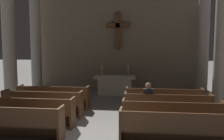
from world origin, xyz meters
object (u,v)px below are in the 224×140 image
at_px(pew_right_row_3, 167,107).
at_px(column_left_second, 9,40).
at_px(pew_right_row_2, 172,116).
at_px(candlestick_left, 102,72).
at_px(column_right_third, 203,41).
at_px(column_left_third, 36,42).
at_px(pew_left_row_2, 28,111).
at_px(pew_left_row_3, 42,103).
at_px(pew_right_row_1, 178,129).
at_px(candlestick_right, 128,73).
at_px(column_right_second, 222,39).
at_px(pew_left_row_1, 9,122).
at_px(pew_right_row_4, 164,100).
at_px(altar, 115,85).
at_px(lone_worshipper, 148,100).
at_px(pew_left_row_4, 53,97).

height_order(pew_right_row_3, column_left_second, column_left_second).
relative_size(pew_right_row_2, candlestick_left, 5.09).
bearing_deg(column_right_third, pew_right_row_3, -116.90).
bearing_deg(column_right_third, column_left_third, 180.00).
height_order(column_left_third, column_right_third, same).
height_order(pew_left_row_2, pew_left_row_3, same).
xyz_separation_m(pew_right_row_1, pew_right_row_2, (0.00, 1.07, 0.00)).
distance_m(pew_left_row_2, candlestick_right, 6.04).
bearing_deg(column_right_second, pew_left_row_1, -149.10).
distance_m(pew_left_row_2, pew_right_row_4, 4.96).
distance_m(column_left_third, candlestick_left, 4.28).
bearing_deg(pew_right_row_2, pew_right_row_4, 90.00).
bearing_deg(column_left_second, column_left_third, 90.00).
height_order(pew_right_row_1, candlestick_left, candlestick_left).
bearing_deg(pew_left_row_3, pew_right_row_2, -13.43).
bearing_deg(pew_right_row_4, pew_right_row_3, -90.00).
distance_m(altar, lone_worshipper, 4.42).
height_order(pew_left_row_3, candlestick_right, candlestick_right).
height_order(column_left_third, candlestick_right, column_left_third).
xyz_separation_m(pew_left_row_1, pew_left_row_4, (0.00, 3.21, 0.00)).
bearing_deg(pew_right_row_3, pew_left_row_1, -154.47).
bearing_deg(pew_right_row_4, pew_left_row_3, -166.57).
bearing_deg(column_left_second, pew_right_row_4, -7.39).
bearing_deg(pew_left_row_1, pew_left_row_2, 90.00).
xyz_separation_m(pew_right_row_4, lone_worshipper, (-0.66, -1.03, 0.22)).
distance_m(pew_right_row_3, altar, 4.72).
bearing_deg(column_right_third, lone_worshipper, -123.24).
xyz_separation_m(pew_left_row_2, column_left_second, (-2.37, 3.03, 2.38)).
bearing_deg(pew_left_row_2, lone_worshipper, 16.19).
bearing_deg(pew_right_row_1, column_left_third, 135.18).
height_order(column_right_third, altar, column_right_third).
height_order(pew_left_row_2, pew_right_row_3, same).
bearing_deg(pew_left_row_2, candlestick_right, 60.66).
relative_size(pew_right_row_4, altar, 1.34).
xyz_separation_m(pew_right_row_4, altar, (-2.24, 3.09, 0.06)).
relative_size(pew_left_row_4, candlestick_right, 5.09).
distance_m(pew_right_row_1, candlestick_left, 6.99).
xyz_separation_m(pew_left_row_2, pew_left_row_3, (0.00, 1.07, 0.00)).
height_order(pew_right_row_1, column_left_second, column_left_second).
distance_m(pew_left_row_3, candlestick_left, 4.49).
distance_m(column_right_second, column_left_third, 9.60).
bearing_deg(pew_right_row_3, column_right_second, 39.60).
bearing_deg(candlestick_right, column_right_third, 7.35).
height_order(pew_left_row_2, altar, altar).
bearing_deg(lone_worshipper, altar, 110.91).
xyz_separation_m(column_right_second, altar, (-4.61, 2.20, -2.33)).
distance_m(pew_right_row_2, column_right_third, 6.64).
distance_m(column_left_second, lone_worshipper, 6.83).
distance_m(column_right_second, column_right_third, 2.71).
xyz_separation_m(pew_left_row_2, candlestick_left, (1.54, 5.23, 0.71)).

